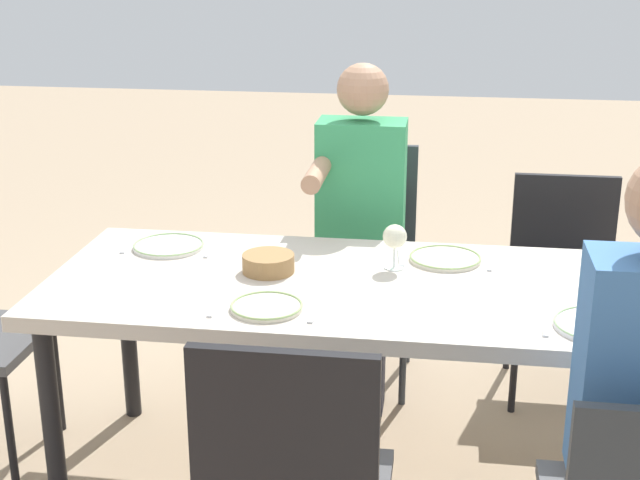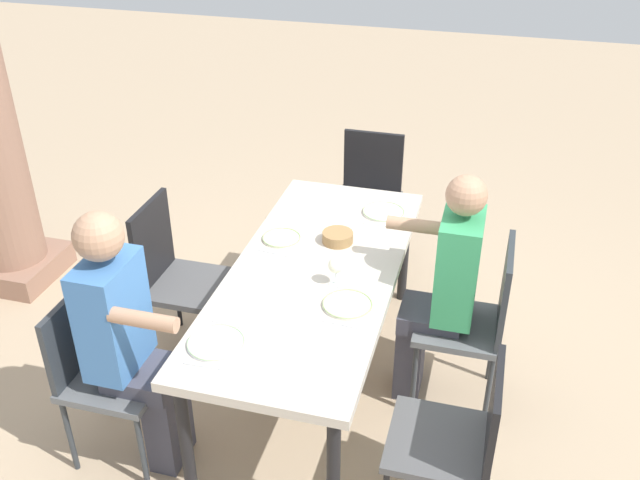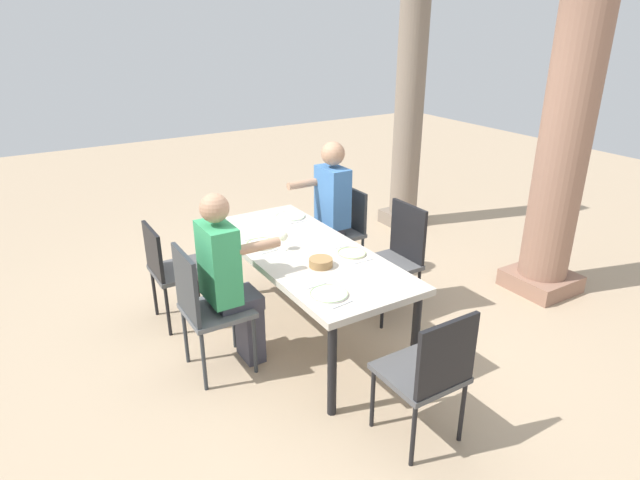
# 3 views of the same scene
# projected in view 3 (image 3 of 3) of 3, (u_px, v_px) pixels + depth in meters

# --- Properties ---
(ground_plane) EXTENTS (16.00, 16.00, 0.00)m
(ground_plane) POSITION_uv_depth(u_px,v_px,m) (306.00, 333.00, 4.41)
(ground_plane) COLOR tan
(dining_table) EXTENTS (2.00, 0.84, 0.74)m
(dining_table) POSITION_uv_depth(u_px,v_px,m) (305.00, 258.00, 4.15)
(dining_table) COLOR beige
(dining_table) RESTS_ON ground
(chair_west_north) EXTENTS (0.44, 0.44, 0.88)m
(chair_west_north) POSITION_uv_depth(u_px,v_px,m) (342.00, 226.00, 5.19)
(chair_west_north) COLOR #5B5E61
(chair_west_north) RESTS_ON ground
(chair_west_south) EXTENTS (0.44, 0.44, 0.87)m
(chair_west_south) POSITION_uv_depth(u_px,v_px,m) (171.00, 266.00, 4.39)
(chair_west_south) COLOR #4F4F50
(chair_west_south) RESTS_ON ground
(chair_mid_north) EXTENTS (0.44, 0.44, 0.95)m
(chair_mid_north) POSITION_uv_depth(u_px,v_px,m) (396.00, 253.00, 4.55)
(chair_mid_north) COLOR #4F4F50
(chair_mid_north) RESTS_ON ground
(chair_mid_south) EXTENTS (0.44, 0.44, 0.97)m
(chair_mid_south) POSITION_uv_depth(u_px,v_px,m) (205.00, 303.00, 3.73)
(chair_mid_south) COLOR #5B5E61
(chair_mid_south) RESTS_ON ground
(chair_head_east) EXTENTS (0.44, 0.44, 0.90)m
(chair_head_east) POSITION_uv_depth(u_px,v_px,m) (430.00, 370.00, 3.09)
(chair_head_east) COLOR #4F4F50
(chair_head_east) RESTS_ON ground
(diner_woman_green) EXTENTS (0.35, 0.50, 1.35)m
(diner_woman_green) POSITION_uv_depth(u_px,v_px,m) (327.00, 209.00, 5.03)
(diner_woman_green) COLOR #3F3F4C
(diner_woman_green) RESTS_ON ground
(diner_man_white) EXTENTS (0.35, 0.49, 1.33)m
(diner_man_white) POSITION_uv_depth(u_px,v_px,m) (229.00, 277.00, 3.76)
(diner_man_white) COLOR #3F3F4C
(diner_man_white) RESTS_ON ground
(stone_column_near) EXTENTS (0.43, 0.43, 3.07)m
(stone_column_near) POSITION_uv_depth(u_px,v_px,m) (410.00, 99.00, 6.14)
(stone_column_near) COLOR gray
(stone_column_near) RESTS_ON ground
(stone_column_centre) EXTENTS (0.56, 0.56, 3.02)m
(stone_column_centre) POSITION_uv_depth(u_px,v_px,m) (566.00, 132.00, 4.56)
(stone_column_centre) COLOR #936B56
(stone_column_centre) RESTS_ON ground
(plate_0) EXTENTS (0.26, 0.26, 0.02)m
(plate_0) POSITION_uv_depth(u_px,v_px,m) (291.00, 216.00, 4.79)
(plate_0) COLOR white
(plate_0) RESTS_ON dining_table
(fork_0) EXTENTS (0.02, 0.17, 0.01)m
(fork_0) POSITION_uv_depth(u_px,v_px,m) (283.00, 212.00, 4.91)
(fork_0) COLOR silver
(fork_0) RESTS_ON dining_table
(spoon_0) EXTENTS (0.03, 0.17, 0.01)m
(spoon_0) POSITION_uv_depth(u_px,v_px,m) (299.00, 222.00, 4.68)
(spoon_0) COLOR silver
(spoon_0) RESTS_ON dining_table
(plate_1) EXTENTS (0.24, 0.24, 0.02)m
(plate_1) POSITION_uv_depth(u_px,v_px,m) (262.00, 244.00, 4.21)
(plate_1) COLOR silver
(plate_1) RESTS_ON dining_table
(wine_glass_1) EXTENTS (0.08, 0.08, 0.15)m
(wine_glass_1) POSITION_uv_depth(u_px,v_px,m) (283.00, 237.00, 4.09)
(wine_glass_1) COLOR white
(wine_glass_1) RESTS_ON dining_table
(fork_1) EXTENTS (0.03, 0.17, 0.01)m
(fork_1) POSITION_uv_depth(u_px,v_px,m) (254.00, 238.00, 4.33)
(fork_1) COLOR silver
(fork_1) RESTS_ON dining_table
(spoon_1) EXTENTS (0.03, 0.17, 0.01)m
(spoon_1) POSITION_uv_depth(u_px,v_px,m) (270.00, 251.00, 4.09)
(spoon_1) COLOR silver
(spoon_1) RESTS_ON dining_table
(plate_2) EXTENTS (0.21, 0.21, 0.02)m
(plate_2) POSITION_uv_depth(u_px,v_px,m) (352.00, 253.00, 4.05)
(plate_2) COLOR silver
(plate_2) RESTS_ON dining_table
(fork_2) EXTENTS (0.03, 0.17, 0.01)m
(fork_2) POSITION_uv_depth(u_px,v_px,m) (341.00, 247.00, 4.17)
(fork_2) COLOR silver
(fork_2) RESTS_ON dining_table
(spoon_2) EXTENTS (0.02, 0.17, 0.01)m
(spoon_2) POSITION_uv_depth(u_px,v_px,m) (363.00, 261.00, 3.93)
(spoon_2) COLOR silver
(spoon_2) RESTS_ON dining_table
(plate_3) EXTENTS (0.25, 0.25, 0.02)m
(plate_3) POSITION_uv_depth(u_px,v_px,m) (329.00, 294.00, 3.46)
(plate_3) COLOR white
(plate_3) RESTS_ON dining_table
(fork_3) EXTENTS (0.02, 0.17, 0.01)m
(fork_3) POSITION_uv_depth(u_px,v_px,m) (317.00, 285.00, 3.58)
(fork_3) COLOR silver
(fork_3) RESTS_ON dining_table
(spoon_3) EXTENTS (0.03, 0.17, 0.01)m
(spoon_3) POSITION_uv_depth(u_px,v_px,m) (342.00, 305.00, 3.34)
(spoon_3) COLOR silver
(spoon_3) RESTS_ON dining_table
(bread_basket) EXTENTS (0.17, 0.17, 0.06)m
(bread_basket) POSITION_uv_depth(u_px,v_px,m) (321.00, 262.00, 3.85)
(bread_basket) COLOR #9E7547
(bread_basket) RESTS_ON dining_table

